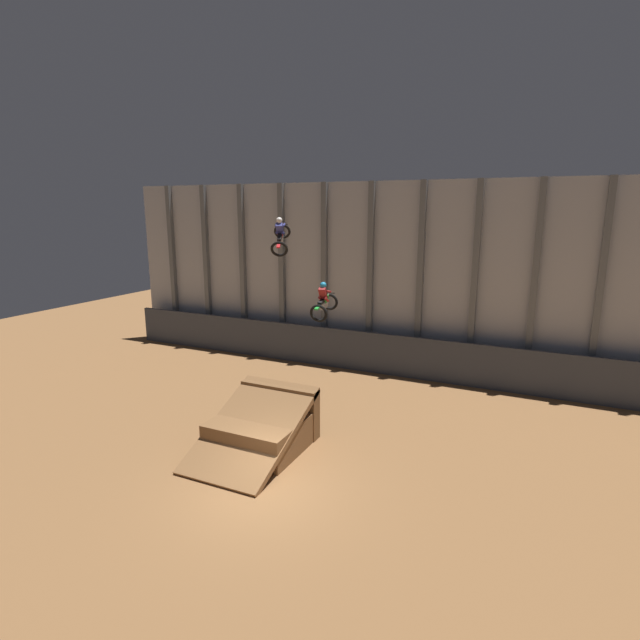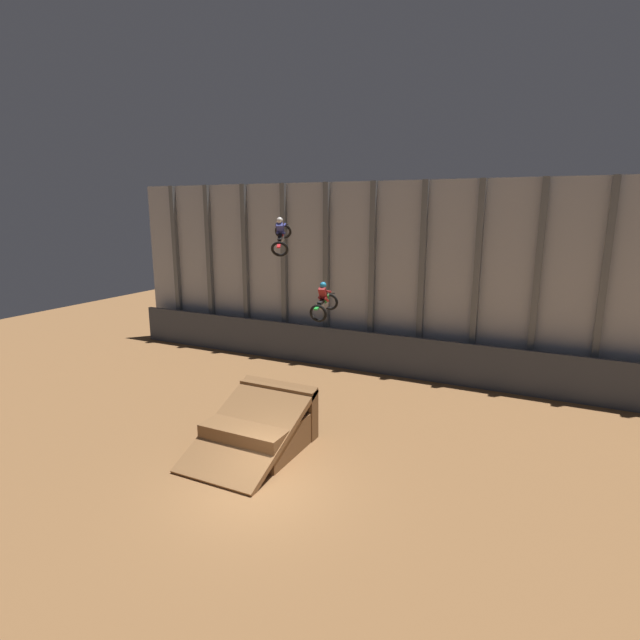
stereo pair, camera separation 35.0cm
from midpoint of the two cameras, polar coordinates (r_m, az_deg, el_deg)
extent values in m
plane|color=brown|center=(15.47, -6.22, -18.92)|extent=(60.00, 60.00, 0.00)
cube|color=#A3A8B2|center=(25.00, 9.24, 4.69)|extent=(32.00, 0.12, 9.38)
cube|color=slate|center=(31.79, -15.76, 6.05)|extent=(0.28, 0.28, 9.38)
cube|color=slate|center=(30.16, -12.15, 5.91)|extent=(0.28, 0.28, 9.38)
cube|color=slate|center=(28.67, -8.14, 5.73)|extent=(0.28, 0.28, 9.38)
cube|color=slate|center=(27.33, -3.73, 5.49)|extent=(0.28, 0.28, 9.38)
cube|color=slate|center=(26.17, 1.11, 5.20)|extent=(0.28, 0.28, 9.38)
cube|color=slate|center=(25.21, 6.35, 4.84)|extent=(0.28, 0.28, 9.38)
cube|color=slate|center=(24.47, 11.94, 4.41)|extent=(0.28, 0.28, 9.38)
cube|color=slate|center=(23.98, 17.82, 3.91)|extent=(0.28, 0.28, 9.38)
cube|color=slate|center=(23.76, 23.87, 3.36)|extent=(0.28, 0.28, 9.38)
cube|color=slate|center=(23.80, 29.95, 2.76)|extent=(0.28, 0.28, 9.38)
cube|color=#383D47|center=(24.89, 8.30, -3.95)|extent=(31.36, 0.20, 2.05)
cube|color=brown|center=(17.77, -6.28, -12.51)|extent=(2.95, 3.01, 1.10)
cube|color=brown|center=(18.60, -4.21, -10.05)|extent=(3.01, 0.50, 1.83)
cube|color=brown|center=(17.13, -7.49, -12.20)|extent=(3.01, 4.37, 2.01)
torus|color=black|center=(22.14, -3.77, 10.07)|extent=(0.85, 0.70, 0.69)
torus|color=black|center=(20.96, -4.15, 8.09)|extent=(0.85, 0.70, 0.69)
cube|color=#B7B7BC|center=(21.44, -3.99, 9.31)|extent=(0.40, 0.61, 0.49)
cube|color=red|center=(21.48, -3.99, 10.00)|extent=(0.38, 0.54, 0.42)
cube|color=black|center=(21.14, -4.10, 9.48)|extent=(0.36, 0.57, 0.37)
cube|color=red|center=(20.74, -4.23, 8.54)|extent=(0.26, 0.37, 0.23)
cylinder|color=#B7B7BC|center=(21.87, -3.86, 10.36)|extent=(0.10, 0.13, 0.55)
cylinder|color=black|center=(21.71, -3.92, 10.85)|extent=(0.66, 0.10, 0.04)
cube|color=navy|center=(21.16, -4.10, 10.41)|extent=(0.45, 0.56, 0.47)
sphere|color=silver|center=(21.09, -4.14, 11.30)|extent=(0.38, 0.43, 0.35)
cylinder|color=navy|center=(21.36, -4.36, 9.89)|extent=(0.27, 0.44, 0.16)
cylinder|color=navy|center=(21.33, -3.71, 9.90)|extent=(0.27, 0.44, 0.16)
cylinder|color=navy|center=(21.38, -4.47, 10.78)|extent=(0.28, 0.52, 0.16)
cylinder|color=navy|center=(21.34, -3.60, 10.79)|extent=(0.28, 0.52, 0.16)
torus|color=black|center=(20.90, 1.61, 2.09)|extent=(0.75, 0.30, 0.74)
torus|color=black|center=(19.66, 0.31, 0.77)|extent=(0.75, 0.30, 0.74)
cube|color=#B7B7BC|center=(20.20, 0.92, 1.72)|extent=(0.24, 0.57, 0.36)
cube|color=green|center=(20.28, 1.05, 2.41)|extent=(0.25, 0.49, 0.31)
cube|color=black|center=(19.92, 0.67, 2.10)|extent=(0.22, 0.59, 0.21)
cube|color=green|center=(19.49, 0.17, 1.38)|extent=(0.18, 0.38, 0.12)
cylinder|color=#B7B7BC|center=(20.66, 1.42, 2.56)|extent=(0.07, 0.18, 0.55)
cylinder|color=black|center=(20.55, 1.36, 3.16)|extent=(0.66, 0.07, 0.04)
cube|color=maroon|center=(20.01, 0.82, 3.04)|extent=(0.32, 0.41, 0.53)
sphere|color=#2393CC|center=(20.00, 0.87, 4.00)|extent=(0.29, 0.32, 0.30)
cylinder|color=maroon|center=(20.18, 0.59, 2.41)|extent=(0.15, 0.43, 0.28)
cylinder|color=maroon|center=(20.10, 1.24, 2.37)|extent=(0.15, 0.43, 0.28)
cylinder|color=maroon|center=(20.27, 0.62, 3.33)|extent=(0.13, 0.53, 0.18)
cylinder|color=maroon|center=(20.16, 1.47, 3.28)|extent=(0.13, 0.53, 0.18)
camera|label=1|loc=(0.17, -89.51, 0.11)|focal=28.00mm
camera|label=2|loc=(0.17, 90.49, -0.11)|focal=28.00mm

